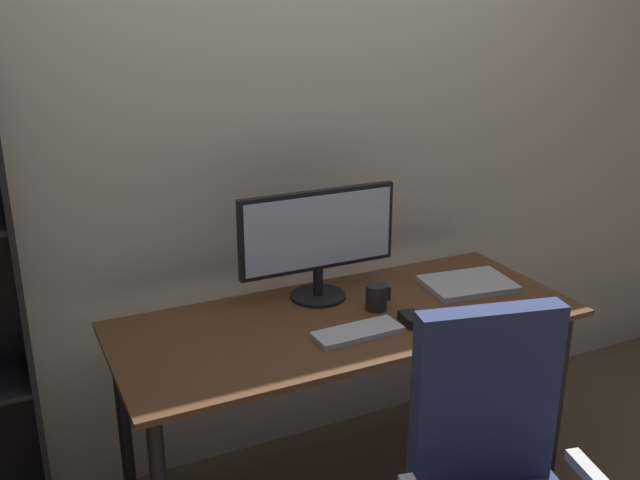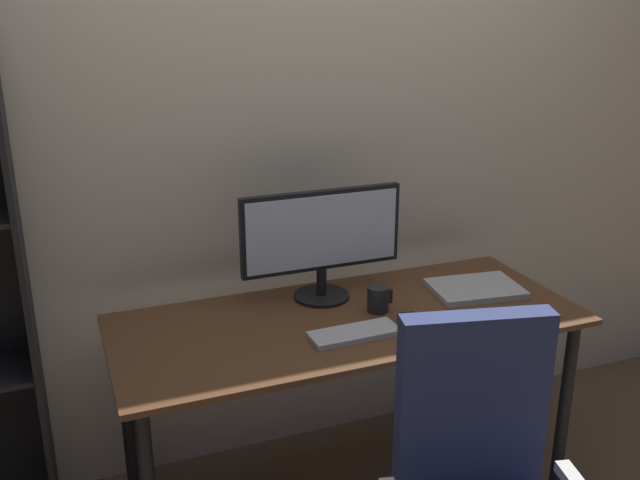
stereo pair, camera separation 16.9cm
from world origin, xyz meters
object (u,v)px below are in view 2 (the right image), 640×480
object	(u,v)px
mouse	(410,322)
laptop	(475,288)
monitor	(322,237)
coffee_mug	(378,299)
desk	(348,341)
keyboard	(354,333)

from	to	relation	value
mouse	laptop	distance (m)	0.40
monitor	coffee_mug	bearing A→B (deg)	-52.26
desk	coffee_mug	distance (m)	0.18
desk	laptop	xyz separation A→B (m)	(0.52, 0.03, 0.10)
monitor	keyboard	size ratio (longest dim) A/B	2.02
monitor	keyboard	world-z (taller)	monitor
desk	coffee_mug	world-z (taller)	coffee_mug
desk	mouse	world-z (taller)	mouse
keyboard	laptop	distance (m)	0.59
keyboard	mouse	bearing A→B (deg)	-2.80
mouse	desk	bearing A→B (deg)	145.31
desk	monitor	size ratio (longest dim) A/B	2.70
coffee_mug	laptop	xyz separation A→B (m)	(0.41, 0.02, -0.03)
mouse	monitor	bearing A→B (deg)	125.68
desk	monitor	distance (m)	0.37
monitor	laptop	world-z (taller)	monitor
keyboard	laptop	size ratio (longest dim) A/B	0.91
monitor	mouse	size ratio (longest dim) A/B	6.09
monitor	mouse	bearing A→B (deg)	-60.75
monitor	coffee_mug	xyz separation A→B (m)	(0.14, -0.18, -0.19)
monitor	mouse	world-z (taller)	monitor
coffee_mug	laptop	size ratio (longest dim) A/B	0.28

